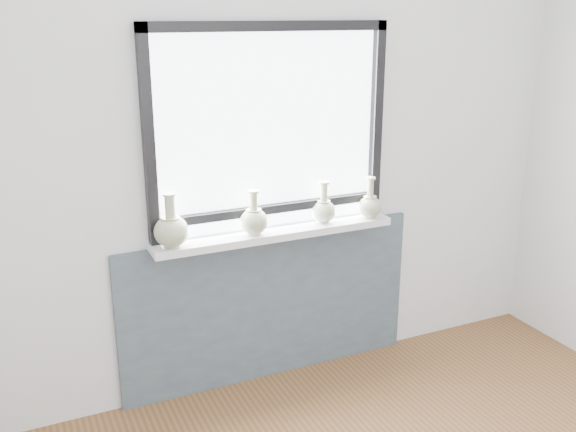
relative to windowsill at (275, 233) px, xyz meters
name	(u,v)px	position (x,y,z in m)	size (l,w,h in m)	color
back_wall	(267,151)	(0.00, 0.10, 0.42)	(3.60, 0.02, 2.60)	silver
apron_panel	(271,305)	(0.00, 0.07, -0.45)	(1.70, 0.03, 0.86)	#485D66
windowsill	(275,233)	(0.00, 0.00, 0.00)	(1.32, 0.18, 0.04)	white
window	(270,125)	(0.00, 0.06, 0.56)	(1.30, 0.06, 1.05)	black
vase_a	(171,229)	(-0.56, -0.03, 0.11)	(0.17, 0.17, 0.27)	#B5BD95
vase_b	(254,220)	(-0.13, -0.02, 0.10)	(0.15, 0.15, 0.23)	#B5BD95
vase_c	(324,209)	(0.29, 0.00, 0.09)	(0.13, 0.13, 0.23)	#B5BD95
vase_d	(370,205)	(0.56, -0.03, 0.09)	(0.13, 0.13, 0.23)	#B5BD95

